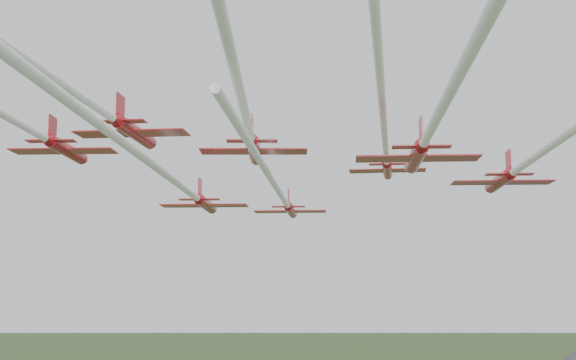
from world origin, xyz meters
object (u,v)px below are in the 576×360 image
at_px(jet_row2_right, 385,139).
at_px(jet_row4_right, 432,126).
at_px(jet_lead, 280,193).
at_px(jet_row3_right, 539,154).
at_px(jet_row4_left, 73,90).
at_px(jet_row3_mid, 249,129).
at_px(jet_row2_left, 177,183).

bearing_deg(jet_row2_right, jet_row4_right, -81.87).
bearing_deg(jet_row2_right, jet_lead, 123.66).
height_order(jet_row3_right, jet_row4_left, jet_row4_left).
height_order(jet_row2_right, jet_row4_right, jet_row2_right).
xyz_separation_m(jet_row3_mid, jet_row3_right, (22.17, 4.71, -2.89)).
xyz_separation_m(jet_row2_right, jet_row4_right, (9.21, -20.25, -3.68)).
distance_m(jet_row2_right, jet_row3_right, 15.24).
height_order(jet_row2_right, jet_row3_mid, jet_row2_right).
bearing_deg(jet_row4_left, jet_row2_right, 50.03).
bearing_deg(jet_row3_mid, jet_row4_left, -124.32).
relative_size(jet_row3_mid, jet_row4_right, 0.94).
height_order(jet_row3_mid, jet_row4_right, jet_row3_mid).
bearing_deg(jet_row2_left, jet_lead, 63.82).
bearing_deg(jet_row4_right, jet_row3_mid, 130.40).
relative_size(jet_row3_right, jet_row4_left, 1.05).
distance_m(jet_row2_left, jet_row3_mid, 11.99).
height_order(jet_row2_right, jet_row3_right, jet_row2_right).
height_order(jet_row2_right, jet_row4_left, jet_row2_right).
distance_m(jet_row3_right, jet_row4_left, 34.25).
relative_size(jet_row2_right, jet_row3_mid, 1.40).
height_order(jet_lead, jet_row2_right, jet_row2_right).
distance_m(jet_row3_mid, jet_row4_left, 18.38).
bearing_deg(jet_row2_left, jet_row4_right, -50.01).
relative_size(jet_lead, jet_row3_right, 1.21).
distance_m(jet_lead, jet_row2_right, 22.09).
height_order(jet_row3_mid, jet_row4_left, jet_row3_mid).
height_order(jet_lead, jet_row4_right, jet_lead).
height_order(jet_row3_right, jet_row4_right, jet_row3_right).
xyz_separation_m(jet_row2_right, jet_row3_right, (13.79, -5.60, -3.27)).
bearing_deg(jet_row3_right, jet_row4_left, -159.18).
distance_m(jet_row2_right, jet_row4_left, 30.71).
distance_m(jet_row2_left, jet_row3_right, 32.38).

